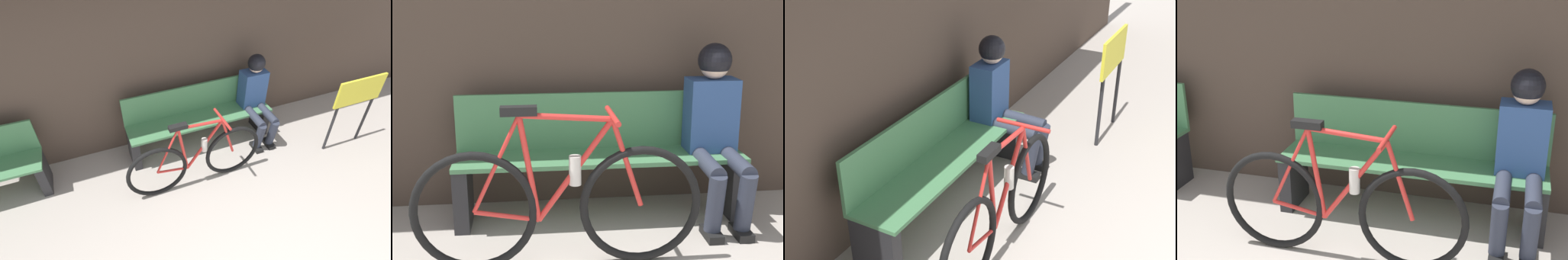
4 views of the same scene
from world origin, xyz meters
TOP-DOWN VIEW (x-y plane):
  - park_bench_near at (0.26, 2.59)m, footprint 1.98×0.42m
  - bicycle at (-0.07, 1.90)m, footprint 1.67×0.40m
  - person_seated at (1.04, 2.47)m, footprint 0.34×0.66m

SIDE VIEW (x-z plane):
  - bicycle at x=-0.07m, z-range -0.09..0.87m
  - park_bench_near at x=0.26m, z-range -0.01..0.86m
  - person_seated at x=1.04m, z-range 0.09..1.31m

